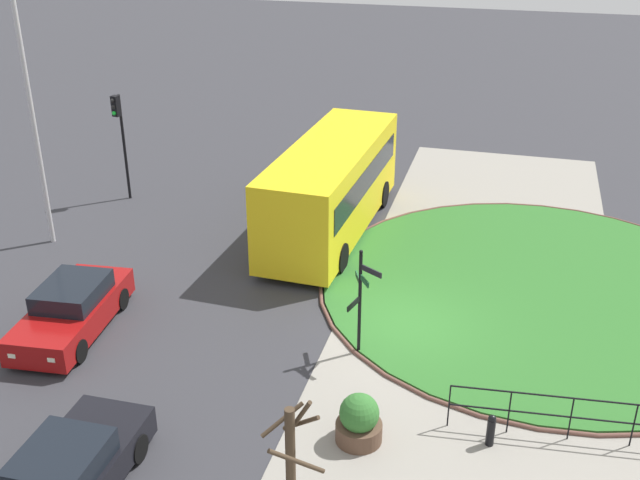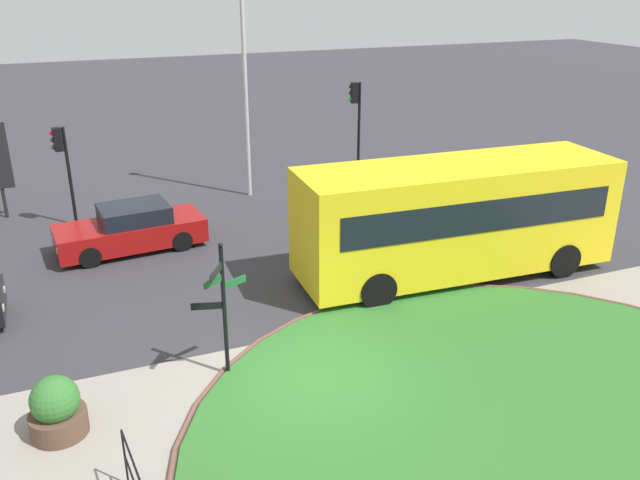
{
  "view_description": "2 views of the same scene",
  "coord_description": "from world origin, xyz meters",
  "px_view_note": "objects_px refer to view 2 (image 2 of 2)",
  "views": [
    {
      "loc": [
        -18.39,
        -2.49,
        11.51
      ],
      "look_at": [
        1.45,
        2.89,
        1.7
      ],
      "focal_mm": 42.55,
      "sensor_mm": 36.0,
      "label": 1
    },
    {
      "loc": [
        -4.36,
        -11.13,
        8.11
      ],
      "look_at": [
        1.31,
        2.95,
        1.96
      ],
      "focal_mm": 37.23,
      "sensor_mm": 36.0,
      "label": 2
    }
  ],
  "objects_px": {
    "traffic_light_near": "(62,154)",
    "planter_near_signpost": "(57,410)",
    "lamppost_tall": "(245,74)",
    "car_far_lane": "(131,229)",
    "traffic_light_far": "(356,112)",
    "signpost_directional": "(222,303)",
    "bus_yellow": "(456,217)"
  },
  "relations": [
    {
      "from": "traffic_light_near",
      "to": "planter_near_signpost",
      "type": "bearing_deg",
      "value": 78.97
    },
    {
      "from": "traffic_light_near",
      "to": "planter_near_signpost",
      "type": "distance_m",
      "value": 11.86
    },
    {
      "from": "traffic_light_near",
      "to": "lamppost_tall",
      "type": "relative_size",
      "value": 0.39
    },
    {
      "from": "car_far_lane",
      "to": "traffic_light_far",
      "type": "distance_m",
      "value": 10.01
    },
    {
      "from": "car_far_lane",
      "to": "traffic_light_far",
      "type": "height_order",
      "value": "traffic_light_far"
    },
    {
      "from": "traffic_light_near",
      "to": "planter_near_signpost",
      "type": "xyz_separation_m",
      "value": [
        -0.79,
        -11.67,
        -1.96
      ]
    },
    {
      "from": "signpost_directional",
      "to": "car_far_lane",
      "type": "height_order",
      "value": "signpost_directional"
    },
    {
      "from": "traffic_light_near",
      "to": "traffic_light_far",
      "type": "distance_m",
      "value": 10.86
    },
    {
      "from": "bus_yellow",
      "to": "lamppost_tall",
      "type": "xyz_separation_m",
      "value": [
        -3.36,
        9.22,
        2.91
      ]
    },
    {
      "from": "car_far_lane",
      "to": "traffic_light_near",
      "type": "bearing_deg",
      "value": -65.62
    },
    {
      "from": "signpost_directional",
      "to": "planter_near_signpost",
      "type": "bearing_deg",
      "value": -167.67
    },
    {
      "from": "car_far_lane",
      "to": "planter_near_signpost",
      "type": "bearing_deg",
      "value": 68.82
    },
    {
      "from": "traffic_light_far",
      "to": "lamppost_tall",
      "type": "relative_size",
      "value": 0.48
    },
    {
      "from": "planter_near_signpost",
      "to": "lamppost_tall",
      "type": "bearing_deg",
      "value": 59.58
    },
    {
      "from": "traffic_light_far",
      "to": "planter_near_signpost",
      "type": "relative_size",
      "value": 3.43
    },
    {
      "from": "bus_yellow",
      "to": "car_far_lane",
      "type": "relative_size",
      "value": 1.98
    },
    {
      "from": "bus_yellow",
      "to": "car_far_lane",
      "type": "distance_m",
      "value": 9.93
    },
    {
      "from": "signpost_directional",
      "to": "traffic_light_near",
      "type": "relative_size",
      "value": 0.9
    },
    {
      "from": "signpost_directional",
      "to": "bus_yellow",
      "type": "relative_size",
      "value": 0.34
    },
    {
      "from": "planter_near_signpost",
      "to": "car_far_lane",
      "type": "bearing_deg",
      "value": 74.22
    },
    {
      "from": "traffic_light_near",
      "to": "traffic_light_far",
      "type": "height_order",
      "value": "traffic_light_far"
    },
    {
      "from": "planter_near_signpost",
      "to": "signpost_directional",
      "type": "bearing_deg",
      "value": 12.33
    },
    {
      "from": "traffic_light_far",
      "to": "lamppost_tall",
      "type": "xyz_separation_m",
      "value": [
        -4.21,
        0.66,
        1.59
      ]
    },
    {
      "from": "traffic_light_near",
      "to": "signpost_directional",
      "type": "bearing_deg",
      "value": 96.31
    },
    {
      "from": "car_far_lane",
      "to": "lamppost_tall",
      "type": "bearing_deg",
      "value": -147.15
    },
    {
      "from": "traffic_light_near",
      "to": "traffic_light_far",
      "type": "bearing_deg",
      "value": 174.48
    },
    {
      "from": "signpost_directional",
      "to": "lamppost_tall",
      "type": "distance_m",
      "value": 12.88
    },
    {
      "from": "signpost_directional",
      "to": "traffic_light_far",
      "type": "relative_size",
      "value": 0.73
    },
    {
      "from": "car_far_lane",
      "to": "traffic_light_near",
      "type": "distance_m",
      "value": 3.85
    },
    {
      "from": "signpost_directional",
      "to": "bus_yellow",
      "type": "height_order",
      "value": "bus_yellow"
    },
    {
      "from": "signpost_directional",
      "to": "planter_near_signpost",
      "type": "xyz_separation_m",
      "value": [
        -3.41,
        -0.75,
        -1.22
      ]
    },
    {
      "from": "signpost_directional",
      "to": "traffic_light_far",
      "type": "distance_m",
      "value": 13.98
    }
  ]
}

